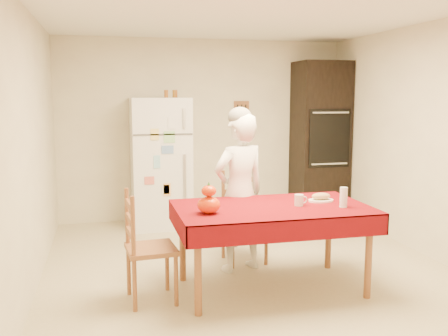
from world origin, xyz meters
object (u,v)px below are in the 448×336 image
object	(u,v)px
dining_table	(272,214)
seated_woman	(240,193)
oven_cabinet	(320,140)
bread_plate	(321,200)
pumpkin_lower	(209,205)
chair_left	(143,243)
coffee_mug	(299,200)
chair_far	(242,213)
wine_glass	(344,197)
refrigerator	(161,163)

from	to	relation	value
dining_table	seated_woman	xyz separation A→B (m)	(-0.14, 0.55, 0.09)
oven_cabinet	bread_plate	size ratio (longest dim) A/B	9.17
oven_cabinet	pumpkin_lower	xyz separation A→B (m)	(-2.17, -2.62, -0.27)
oven_cabinet	chair_left	world-z (taller)	oven_cabinet
coffee_mug	pumpkin_lower	size ratio (longest dim) A/B	0.52
chair_far	wine_glass	xyz separation A→B (m)	(0.63, -1.03, 0.34)
chair_far	wine_glass	size ratio (longest dim) A/B	5.40
chair_left	oven_cabinet	bearing A→B (deg)	-51.99
pumpkin_lower	wine_glass	bearing A→B (deg)	-2.33
refrigerator	pumpkin_lower	bearing A→B (deg)	-87.59
refrigerator	bread_plate	size ratio (longest dim) A/B	7.08
chair_far	pumpkin_lower	world-z (taller)	chair_far
pumpkin_lower	chair_left	bearing A→B (deg)	166.94
chair_left	pumpkin_lower	size ratio (longest dim) A/B	4.98
dining_table	chair_far	size ratio (longest dim) A/B	1.79
chair_far	seated_woman	distance (m)	0.41
coffee_mug	chair_far	bearing A→B (deg)	106.98
refrigerator	chair_left	world-z (taller)	refrigerator
chair_far	bread_plate	world-z (taller)	chair_far
oven_cabinet	chair_left	bearing A→B (deg)	-137.31
seated_woman	bread_plate	bearing A→B (deg)	125.82
refrigerator	dining_table	xyz separation A→B (m)	(0.71, -2.44, -0.16)
coffee_mug	wine_glass	bearing A→B (deg)	-22.08
bread_plate	chair_far	bearing A→B (deg)	124.96
chair_left	wine_glass	bearing A→B (deg)	-100.38
coffee_mug	pumpkin_lower	xyz separation A→B (m)	(-0.83, -0.10, 0.02)
chair_far	seated_woman	bearing A→B (deg)	-113.93
dining_table	chair_left	distance (m)	1.15
seated_woman	chair_far	bearing A→B (deg)	-129.06
seated_woman	wine_glass	size ratio (longest dim) A/B	8.88
wine_glass	seated_woman	bearing A→B (deg)	135.00
refrigerator	dining_table	size ratio (longest dim) A/B	1.00
oven_cabinet	seated_woman	size ratio (longest dim) A/B	1.41
chair_left	seated_woman	size ratio (longest dim) A/B	0.61
coffee_mug	bread_plate	distance (m)	0.29
refrigerator	coffee_mug	world-z (taller)	refrigerator
refrigerator	pumpkin_lower	xyz separation A→B (m)	(0.11, -2.57, -0.02)
refrigerator	seated_woman	size ratio (longest dim) A/B	1.09
chair_far	pumpkin_lower	bearing A→B (deg)	-122.79
wine_glass	pumpkin_lower	bearing A→B (deg)	177.67
seated_woman	bread_plate	distance (m)	0.80
dining_table	seated_woman	world-z (taller)	seated_woman
refrigerator	bread_plate	world-z (taller)	refrigerator
chair_far	wine_glass	world-z (taller)	chair_far
coffee_mug	seated_woman	bearing A→B (deg)	122.77
chair_far	bread_plate	xyz separation A→B (m)	(0.53, -0.76, 0.26)
refrigerator	chair_far	world-z (taller)	refrigerator
chair_left	wine_glass	distance (m)	1.77
refrigerator	wine_glass	xyz separation A→B (m)	(1.30, -2.62, -0.00)
refrigerator	dining_table	bearing A→B (deg)	-73.86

